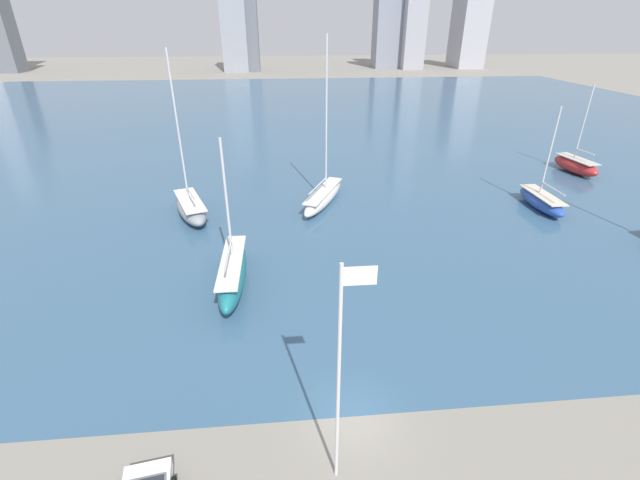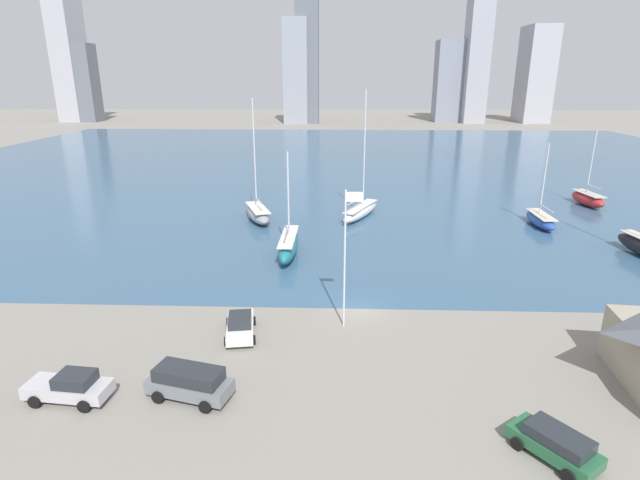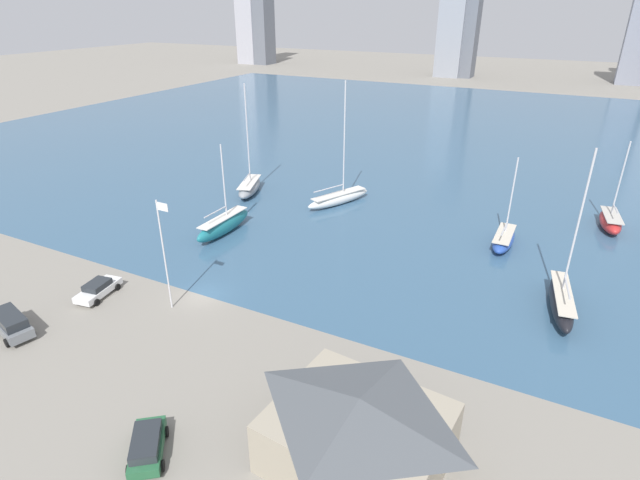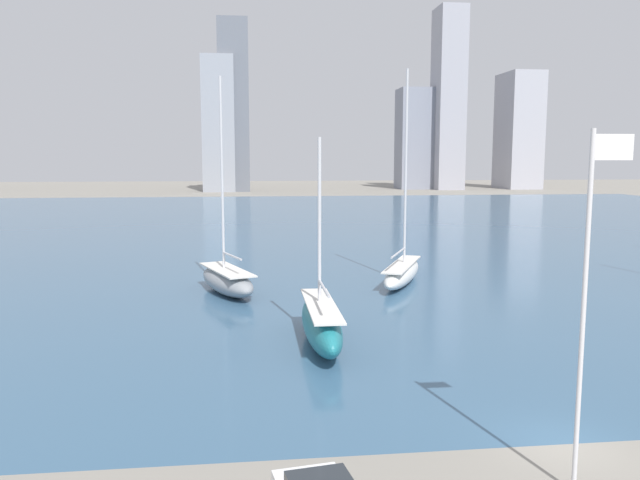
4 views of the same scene
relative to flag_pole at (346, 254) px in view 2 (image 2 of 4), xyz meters
name	(u,v)px [view 2 (image 2 of 4)]	position (x,y,z in m)	size (l,w,h in m)	color
ground_plane	(358,309)	(1.14, 2.88, -5.66)	(500.00, 500.00, 0.00)	gray
harbor_water	(346,163)	(1.14, 72.88, -5.66)	(180.00, 140.00, 0.00)	#385B7A
flag_pole	(346,254)	(0.00, 0.00, 0.00)	(1.24, 0.14, 10.36)	silver
distant_city_skyline	(321,67)	(-7.86, 173.92, 15.36)	(194.94, 20.26, 54.80)	#A8A8B2
sailboat_red	(588,199)	(35.23, 37.70, -4.66)	(3.14, 7.27, 10.65)	#B72828
sailboat_gray	(258,213)	(-10.86, 28.13, -4.65)	(5.22, 8.73, 15.23)	gray
sailboat_teal	(289,245)	(-5.63, 15.15, -4.52)	(1.87, 9.49, 10.63)	#1E757F
sailboat_blue	(540,219)	(24.49, 26.93, -4.81)	(2.15, 7.47, 10.10)	#284CA8
sailboat_white	(361,211)	(2.41, 30.12, -4.73)	(5.99, 10.24, 16.22)	white
parked_sedan_white	(240,325)	(-7.48, -1.63, -4.90)	(2.66, 4.83, 1.47)	white
parked_wagon_green	(555,443)	(10.05, -13.18, -4.82)	(4.01, 4.45, 1.56)	#235B38
parked_suv_gray	(189,382)	(-9.00, -9.07, -4.61)	(5.17, 3.08, 1.92)	slate
parked_pickup_silver	(70,387)	(-15.77, -9.54, -4.79)	(4.94, 2.46, 1.74)	#B7B7BC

